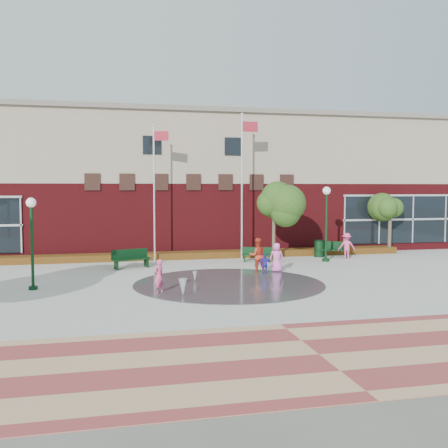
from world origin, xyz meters
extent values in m
plane|color=#666056|center=(0.00, 0.00, 0.00)|extent=(120.00, 120.00, 0.00)
cube|color=#A8A8A0|center=(0.00, 4.00, 0.00)|extent=(46.00, 18.00, 0.01)
cube|color=#953838|center=(0.00, -7.00, 0.00)|extent=(46.00, 6.00, 0.01)
cylinder|color=#383A3D|center=(0.00, 3.00, 0.00)|extent=(8.40, 8.40, 0.01)
cube|color=#5A0E13|center=(0.00, 17.50, 2.25)|extent=(44.00, 10.00, 4.50)
cube|color=gray|center=(0.00, 17.50, 6.75)|extent=(44.00, 10.00, 4.50)
cube|color=slate|center=(0.00, 17.50, 9.05)|extent=(44.40, 10.40, 0.30)
cube|color=black|center=(15.00, 12.48, 2.11)|extent=(10.00, 0.12, 3.19)
cube|color=black|center=(-2.50, 12.48, 6.79)|extent=(1.10, 0.10, 1.10)
cube|color=black|center=(2.50, 12.48, 6.79)|extent=(1.10, 0.10, 1.10)
cube|color=maroon|center=(0.00, 11.60, 0.00)|extent=(26.00, 1.20, 0.40)
cylinder|color=white|center=(-2.56, 10.68, 3.86)|extent=(0.09, 0.09, 7.73)
sphere|color=white|center=(-2.56, 10.68, 7.78)|extent=(0.15, 0.15, 0.15)
cube|color=#A2212F|center=(-2.16, 10.56, 7.16)|extent=(0.82, 0.27, 0.52)
cylinder|color=white|center=(2.58, 10.65, 4.23)|extent=(0.11, 0.11, 8.47)
sphere|color=white|center=(2.58, 10.65, 8.52)|extent=(0.17, 0.17, 0.17)
cube|color=#A2212F|center=(3.07, 10.68, 7.82)|extent=(0.98, 0.09, 0.60)
cylinder|color=black|center=(-8.25, 3.55, 1.73)|extent=(0.12, 0.12, 3.46)
cylinder|color=black|center=(-8.25, 3.55, 0.08)|extent=(0.37, 0.37, 0.16)
sphere|color=white|center=(-8.25, 3.55, 3.64)|extent=(0.41, 0.41, 0.41)
cylinder|color=black|center=(7.05, 8.64, 1.94)|extent=(0.14, 0.14, 3.87)
cylinder|color=black|center=(7.05, 8.64, 0.09)|extent=(0.41, 0.41, 0.18)
sphere|color=white|center=(7.05, 8.64, 4.08)|extent=(0.46, 0.46, 0.46)
cube|color=black|center=(-3.98, 8.45, 0.51)|extent=(2.09, 1.22, 0.07)
cube|color=black|center=(-4.06, 8.69, 0.76)|extent=(1.92, 0.74, 0.51)
cube|color=black|center=(3.12, 9.32, 0.42)|extent=(1.74, 0.99, 0.06)
cube|color=black|center=(3.18, 9.52, 0.64)|extent=(1.61, 0.60, 0.42)
cube|color=black|center=(8.17, 10.20, 0.48)|extent=(1.99, 1.17, 0.06)
cube|color=black|center=(8.25, 10.42, 0.73)|extent=(1.82, 0.72, 0.48)
cylinder|color=black|center=(7.46, 10.58, 0.50)|extent=(0.60, 0.60, 1.01)
cylinder|color=black|center=(7.46, 10.58, 1.03)|extent=(0.64, 0.64, 0.06)
cylinder|color=#463B2A|center=(4.11, 9.26, 1.40)|extent=(0.19, 0.19, 2.79)
cylinder|color=#463B2A|center=(12.64, 11.30, 1.31)|extent=(0.23, 0.23, 2.62)
cone|color=white|center=(-2.36, 0.83, 0.00)|extent=(0.35, 0.35, 0.68)
cone|color=white|center=(-1.39, 3.84, 0.00)|extent=(0.21, 0.21, 0.46)
imported|color=#E54A80|center=(-3.20, 1.73, 0.69)|extent=(0.59, 0.58, 1.38)
imported|color=red|center=(2.09, 5.68, 0.88)|extent=(0.88, 0.70, 1.76)
imported|color=#EE66C6|center=(3.09, 5.68, 0.74)|extent=(0.82, 0.63, 1.49)
imported|color=#2E27BC|center=(2.30, 5.08, 0.51)|extent=(0.64, 0.38, 1.01)
imported|color=#F14986|center=(8.76, 9.50, 0.77)|extent=(1.12, 0.84, 1.55)
camera|label=1|loc=(-5.24, -19.21, 4.26)|focal=42.00mm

